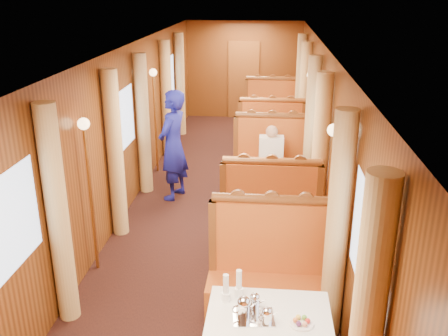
# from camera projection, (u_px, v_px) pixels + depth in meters

# --- Properties ---
(floor) EXTENTS (3.00, 12.00, 0.01)m
(floor) POSITION_uv_depth(u_px,v_px,m) (221.00, 213.00, 7.82)
(floor) COLOR black
(floor) RESTS_ON ground
(ceiling) EXTENTS (3.00, 12.00, 0.01)m
(ceiling) POSITION_uv_depth(u_px,v_px,m) (221.00, 50.00, 6.95)
(ceiling) COLOR silver
(ceiling) RESTS_ON wall_left
(wall_far) EXTENTS (3.00, 0.01, 2.50)m
(wall_far) POSITION_uv_depth(u_px,v_px,m) (244.00, 70.00, 12.99)
(wall_far) COLOR brown
(wall_far) RESTS_ON floor
(wall_left) EXTENTS (0.01, 12.00, 2.50)m
(wall_left) POSITION_uv_depth(u_px,v_px,m) (122.00, 134.00, 7.52)
(wall_left) COLOR brown
(wall_left) RESTS_ON floor
(wall_right) EXTENTS (0.01, 12.00, 2.50)m
(wall_right) POSITION_uv_depth(u_px,v_px,m) (324.00, 139.00, 7.26)
(wall_right) COLOR brown
(wall_right) RESTS_ON floor
(doorway_far) EXTENTS (0.80, 0.04, 2.00)m
(doorway_far) POSITION_uv_depth(u_px,v_px,m) (244.00, 80.00, 13.05)
(doorway_far) COLOR brown
(doorway_far) RESTS_ON floor
(banquette_near_aft) EXTENTS (1.30, 0.55, 1.34)m
(banquette_near_aft) POSITION_uv_depth(u_px,v_px,m) (269.00, 280.00, 5.29)
(banquette_near_aft) COLOR #A83212
(banquette_near_aft) RESTS_ON floor
(table_mid) EXTENTS (1.05, 0.72, 0.75)m
(table_mid) POSITION_uv_depth(u_px,v_px,m) (270.00, 192.00, 7.63)
(table_mid) COLOR white
(table_mid) RESTS_ON floor
(banquette_mid_fwd) EXTENTS (1.30, 0.55, 1.34)m
(banquette_mid_fwd) POSITION_uv_depth(u_px,v_px,m) (270.00, 219.00, 6.66)
(banquette_mid_fwd) COLOR #A83212
(banquette_mid_fwd) RESTS_ON floor
(banquette_mid_aft) EXTENTS (1.30, 0.55, 1.34)m
(banquette_mid_aft) POSITION_uv_depth(u_px,v_px,m) (271.00, 167.00, 8.56)
(banquette_mid_aft) COLOR #A83212
(banquette_mid_aft) RESTS_ON floor
(table_far) EXTENTS (1.05, 0.72, 0.75)m
(table_far) POSITION_uv_depth(u_px,v_px,m) (271.00, 130.00, 10.89)
(table_far) COLOR white
(table_far) RESTS_ON floor
(banquette_far_fwd) EXTENTS (1.30, 0.55, 1.34)m
(banquette_far_fwd) POSITION_uv_depth(u_px,v_px,m) (271.00, 141.00, 9.93)
(banquette_far_fwd) COLOR #A83212
(banquette_far_fwd) RESTS_ON floor
(banquette_far_aft) EXTENTS (1.30, 0.55, 1.34)m
(banquette_far_aft) POSITION_uv_depth(u_px,v_px,m) (271.00, 116.00, 11.82)
(banquette_far_aft) COLOR #A83212
(banquette_far_aft) RESTS_ON floor
(tea_tray) EXTENTS (0.37, 0.30, 0.01)m
(tea_tray) POSITION_uv_depth(u_px,v_px,m) (253.00, 317.00, 4.16)
(tea_tray) COLOR silver
(tea_tray) RESTS_ON table_near
(teapot_left) EXTENTS (0.23, 0.20, 0.15)m
(teapot_left) POSITION_uv_depth(u_px,v_px,m) (244.00, 310.00, 4.15)
(teapot_left) COLOR silver
(teapot_left) RESTS_ON tea_tray
(teapot_right) EXTENTS (0.18, 0.16, 0.12)m
(teapot_right) POSITION_uv_depth(u_px,v_px,m) (267.00, 318.00, 4.07)
(teapot_right) COLOR silver
(teapot_right) RESTS_ON tea_tray
(teapot_back) EXTENTS (0.16, 0.12, 0.12)m
(teapot_back) POSITION_uv_depth(u_px,v_px,m) (255.00, 303.00, 4.26)
(teapot_back) COLOR silver
(teapot_back) RESTS_ON tea_tray
(fruit_plate) EXTENTS (0.20, 0.20, 0.05)m
(fruit_plate) POSITION_uv_depth(u_px,v_px,m) (301.00, 322.00, 4.08)
(fruit_plate) COLOR white
(fruit_plate) RESTS_ON table_near
(cup_inboard) EXTENTS (0.08, 0.08, 0.26)m
(cup_inboard) POSITION_uv_depth(u_px,v_px,m) (226.00, 291.00, 4.35)
(cup_inboard) COLOR white
(cup_inboard) RESTS_ON table_near
(cup_outboard) EXTENTS (0.08, 0.08, 0.26)m
(cup_outboard) POSITION_uv_depth(u_px,v_px,m) (239.00, 286.00, 4.42)
(cup_outboard) COLOR white
(cup_outboard) RESTS_ON table_near
(rose_vase_mid) EXTENTS (0.06, 0.06, 0.36)m
(rose_vase_mid) POSITION_uv_depth(u_px,v_px,m) (272.00, 159.00, 7.41)
(rose_vase_mid) COLOR silver
(rose_vase_mid) RESTS_ON table_mid
(rose_vase_far) EXTENTS (0.06, 0.06, 0.36)m
(rose_vase_far) POSITION_uv_depth(u_px,v_px,m) (271.00, 105.00, 10.69)
(rose_vase_far) COLOR silver
(rose_vase_far) RESTS_ON table_far
(window_left_near) EXTENTS (0.01, 1.20, 0.90)m
(window_left_near) POSITION_uv_depth(u_px,v_px,m) (5.00, 228.00, 4.18)
(window_left_near) COLOR #98ADCC
(window_left_near) RESTS_ON wall_left
(curtain_left_near_b) EXTENTS (0.22, 0.22, 2.35)m
(curtain_left_near_b) POSITION_uv_depth(u_px,v_px,m) (58.00, 217.00, 4.99)
(curtain_left_near_b) COLOR #E1B973
(curtain_left_near_b) RESTS_ON floor
(window_right_near) EXTENTS (0.01, 1.20, 0.90)m
(window_right_near) POSITION_uv_depth(u_px,v_px,m) (365.00, 244.00, 3.92)
(window_right_near) COLOR #98ADCC
(window_right_near) RESTS_ON wall_right
(curtain_right_near_b) EXTENTS (0.22, 0.22, 2.35)m
(curtain_right_near_b) POSITION_uv_depth(u_px,v_px,m) (337.00, 229.00, 4.75)
(curtain_right_near_b) COLOR #E1B973
(curtain_right_near_b) RESTS_ON floor
(window_left_mid) EXTENTS (0.01, 1.20, 0.90)m
(window_left_mid) POSITION_uv_depth(u_px,v_px,m) (122.00, 121.00, 7.45)
(window_left_mid) COLOR #98ADCC
(window_left_mid) RESTS_ON wall_left
(curtain_left_mid_a) EXTENTS (0.22, 0.22, 2.35)m
(curtain_left_mid_a) POSITION_uv_depth(u_px,v_px,m) (115.00, 155.00, 6.81)
(curtain_left_mid_a) COLOR #E1B973
(curtain_left_mid_a) RESTS_ON floor
(curtain_left_mid_b) EXTENTS (0.22, 0.22, 2.35)m
(curtain_left_mid_b) POSITION_uv_depth(u_px,v_px,m) (143.00, 125.00, 8.26)
(curtain_left_mid_b) COLOR #E1B973
(curtain_left_mid_b) RESTS_ON floor
(window_right_mid) EXTENTS (0.01, 1.20, 0.90)m
(window_right_mid) POSITION_uv_depth(u_px,v_px,m) (324.00, 126.00, 7.19)
(window_right_mid) COLOR #98ADCC
(window_right_mid) RESTS_ON wall_right
(curtain_right_mid_a) EXTENTS (0.22, 0.22, 2.35)m
(curtain_right_mid_a) POSITION_uv_depth(u_px,v_px,m) (320.00, 161.00, 6.57)
(curtain_right_mid_a) COLOR #E1B973
(curtain_right_mid_a) RESTS_ON floor
(curtain_right_mid_b) EXTENTS (0.22, 0.22, 2.35)m
(curtain_right_mid_b) POSITION_uv_depth(u_px,v_px,m) (311.00, 129.00, 8.02)
(curtain_right_mid_b) COLOR #E1B973
(curtain_right_mid_b) RESTS_ON floor
(window_left_far) EXTENTS (0.01, 1.20, 0.90)m
(window_left_far) POSITION_uv_depth(u_px,v_px,m) (168.00, 79.00, 10.72)
(window_left_far) COLOR #98ADCC
(window_left_far) RESTS_ON wall_left
(curtain_left_far_a) EXTENTS (0.22, 0.22, 2.35)m
(curtain_left_far_a) POSITION_uv_depth(u_px,v_px,m) (167.00, 99.00, 10.07)
(curtain_left_far_a) COLOR #E1B973
(curtain_left_far_a) RESTS_ON floor
(curtain_left_far_b) EXTENTS (0.22, 0.22, 2.35)m
(curtain_left_far_b) POSITION_uv_depth(u_px,v_px,m) (180.00, 85.00, 11.53)
(curtain_left_far_b) COLOR #E1B973
(curtain_left_far_b) RESTS_ON floor
(window_right_far) EXTENTS (0.01, 1.20, 0.90)m
(window_right_far) POSITION_uv_depth(u_px,v_px,m) (308.00, 81.00, 10.46)
(window_right_far) COLOR #98ADCC
(window_right_far) RESTS_ON wall_right
(curtain_right_far_a) EXTENTS (0.22, 0.22, 2.35)m
(curtain_right_far_a) POSITION_uv_depth(u_px,v_px,m) (304.00, 102.00, 9.83)
(curtain_right_far_a) COLOR #E1B973
(curtain_right_far_a) RESTS_ON floor
(curtain_right_far_b) EXTENTS (0.22, 0.22, 2.35)m
(curtain_right_far_b) POSITION_uv_depth(u_px,v_px,m) (300.00, 87.00, 11.29)
(curtain_right_far_b) COLOR #E1B973
(curtain_right_far_b) RESTS_ON floor
(sconce_left_fore) EXTENTS (0.14, 0.14, 1.95)m
(sconce_left_fore) POSITION_uv_depth(u_px,v_px,m) (88.00, 165.00, 5.83)
(sconce_left_fore) COLOR #BF8C3F
(sconce_left_fore) RESTS_ON floor
(sconce_right_fore) EXTENTS (0.14, 0.14, 1.95)m
(sconce_right_fore) POSITION_uv_depth(u_px,v_px,m) (330.00, 173.00, 5.59)
(sconce_right_fore) COLOR #BF8C3F
(sconce_right_fore) RESTS_ON floor
(sconce_left_aft) EXTENTS (0.14, 0.14, 1.95)m
(sconce_left_aft) POSITION_uv_depth(u_px,v_px,m) (154.00, 100.00, 9.10)
(sconce_left_aft) COLOR #BF8C3F
(sconce_left_aft) RESTS_ON floor
(sconce_right_aft) EXTENTS (0.14, 0.14, 1.95)m
(sconce_right_aft) POSITION_uv_depth(u_px,v_px,m) (309.00, 103.00, 8.85)
(sconce_right_aft) COLOR #BF8C3F
(sconce_right_aft) RESTS_ON floor
(steward) EXTENTS (0.61, 0.76, 1.82)m
(steward) POSITION_uv_depth(u_px,v_px,m) (173.00, 145.00, 8.09)
(steward) COLOR navy
(steward) RESTS_ON floor
(passenger) EXTENTS (0.40, 0.44, 0.76)m
(passenger) POSITION_uv_depth(u_px,v_px,m) (271.00, 154.00, 8.22)
(passenger) COLOR beige
(passenger) RESTS_ON banquette_mid_aft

